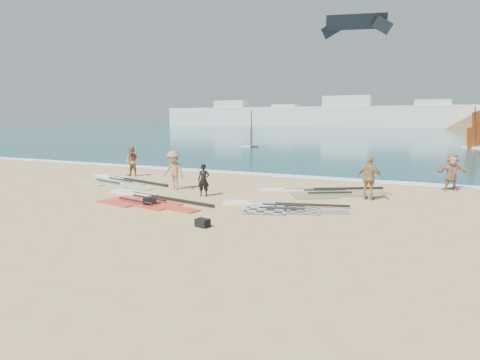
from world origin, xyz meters
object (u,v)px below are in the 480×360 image
at_px(rig_orange, 315,192).
at_px(beachgoer_left, 132,162).
at_px(gear_bag_far, 203,223).
at_px(gear_bag_near, 150,201).
at_px(rig_grey, 273,207).
at_px(beachgoer_right, 452,172).
at_px(rig_green, 117,180).
at_px(person_wetsuit, 204,180).
at_px(beachgoer_mid, 174,170).
at_px(rig_red, 143,199).
at_px(beachgoer_back, 370,178).

xyz_separation_m(rig_orange, beachgoer_left, (-11.65, 0.73, 0.87)).
bearing_deg(gear_bag_far, gear_bag_near, 151.34).
xyz_separation_m(rig_grey, beachgoer_right, (6.73, 7.39, 0.88)).
distance_m(rig_green, gear_bag_far, 11.32).
relative_size(rig_grey, gear_bag_near, 9.75).
height_order(gear_bag_far, person_wetsuit, person_wetsuit).
bearing_deg(gear_bag_far, beachgoer_mid, 131.32).
bearing_deg(beachgoer_right, gear_bag_far, -147.02).
bearing_deg(person_wetsuit, rig_red, -154.60).
height_order(rig_grey, rig_orange, rig_orange).
xyz_separation_m(gear_bag_far, beachgoer_mid, (-4.85, 5.51, 0.84)).
distance_m(beachgoer_left, beachgoer_back, 14.31).
bearing_deg(rig_red, beachgoer_right, 44.39).
relative_size(rig_green, rig_red, 1.04).
relative_size(rig_green, beachgoer_left, 3.49).
distance_m(beachgoer_mid, beachgoer_right, 13.87).
bearing_deg(beachgoer_back, rig_red, 38.34).
distance_m(rig_orange, beachgoer_back, 2.84).
relative_size(person_wetsuit, beachgoer_left, 0.82).
bearing_deg(beachgoer_mid, beachgoer_left, 159.56).
height_order(rig_grey, rig_green, rig_green).
bearing_deg(beachgoer_right, rig_grey, -153.88).
distance_m(gear_bag_near, gear_bag_far, 4.21).
height_order(rig_grey, beachgoer_mid, beachgoer_mid).
relative_size(rig_red, gear_bag_near, 11.41).
bearing_deg(beachgoer_mid, beachgoer_back, 18.02).
bearing_deg(rig_orange, rig_green, 156.51).
relative_size(rig_orange, rig_red, 1.00).
bearing_deg(gear_bag_far, rig_orange, 76.36).
bearing_deg(rig_orange, person_wetsuit, -175.94).
bearing_deg(beachgoer_right, beachgoer_left, 167.14).
bearing_deg(person_wetsuit, rig_green, 149.09).
xyz_separation_m(beachgoer_left, beachgoer_mid, (4.95, -2.83, 0.06)).
bearing_deg(rig_green, beachgoer_back, 17.27).
bearing_deg(rig_grey, rig_orange, 65.71).
height_order(rig_red, person_wetsuit, person_wetsuit).
height_order(beachgoer_back, beachgoer_right, beachgoer_back).
bearing_deg(rig_red, beachgoer_back, 35.47).
relative_size(gear_bag_far, beachgoer_right, 0.25).
xyz_separation_m(person_wetsuit, beachgoer_mid, (-2.24, 0.88, 0.23)).
bearing_deg(rig_grey, person_wetsuit, 151.25).
bearing_deg(rig_red, beachgoer_left, 143.95).
bearing_deg(beachgoer_right, gear_bag_near, -163.59).
height_order(gear_bag_far, beachgoer_back, beachgoer_back).
relative_size(rig_grey, beachgoer_right, 2.83).
xyz_separation_m(gear_bag_near, beachgoer_back, (8.14, 4.92, 0.80)).
bearing_deg(rig_orange, gear_bag_far, -133.40).
height_order(beachgoer_mid, beachgoer_right, beachgoer_mid).
xyz_separation_m(beachgoer_mid, beachgoer_back, (9.29, 1.42, -0.01)).
bearing_deg(beachgoer_right, person_wetsuit, -170.07).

